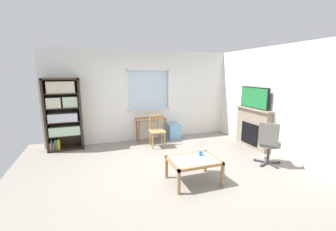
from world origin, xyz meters
name	(u,v)px	position (x,y,z in m)	size (l,w,h in m)	color
ground	(168,168)	(0.00, 0.00, -0.01)	(6.57, 5.64, 0.02)	gray
wall_back_with_window	(142,97)	(-0.02, 2.32, 1.34)	(5.57, 0.15, 2.71)	silver
wall_right	(274,101)	(2.84, 0.00, 1.35)	(0.12, 4.84, 2.71)	silver
bookshelf	(63,112)	(-2.22, 2.07, 1.02)	(0.90, 0.38, 1.92)	#2D2319
desk_under_window	(151,122)	(0.15, 1.97, 0.59)	(0.90, 0.42, 0.72)	brown
wooden_chair	(157,130)	(0.19, 1.45, 0.46)	(0.44, 0.42, 0.90)	tan
plastic_drawer_unit	(173,131)	(0.90, 2.02, 0.23)	(0.35, 0.40, 0.47)	#72ADDB
fireplace	(253,128)	(2.69, 0.52, 0.56)	(0.26, 1.27, 1.11)	gray
tv	(254,98)	(2.67, 0.52, 1.39)	(0.06, 1.02, 0.57)	black
office_chair	(269,142)	(2.17, -0.61, 0.55)	(0.62, 0.57, 1.00)	slate
coffee_table	(194,162)	(0.25, -0.74, 0.39)	(0.92, 0.69, 0.46)	#8C9E99
sippy_cup	(201,153)	(0.47, -0.61, 0.50)	(0.07, 0.07, 0.09)	#337FD6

